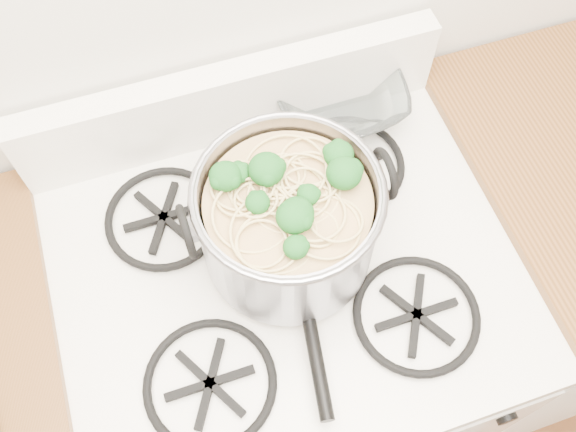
{
  "coord_description": "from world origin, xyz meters",
  "views": [
    {
      "loc": [
        -0.13,
        0.85,
        1.88
      ],
      "look_at": [
        0.01,
        1.29,
        1.03
      ],
      "focal_mm": 40.0,
      "sensor_mm": 36.0,
      "label": 1
    }
  ],
  "objects_px": {
    "gas_range": "(287,350)",
    "stock_pot": "(288,221)",
    "glass_bowl": "(338,100)",
    "spatula": "(298,261)"
  },
  "relations": [
    {
      "from": "spatula",
      "to": "stock_pot",
      "type": "bearing_deg",
      "value": 109.76
    },
    {
      "from": "glass_bowl",
      "to": "spatula",
      "type": "bearing_deg",
      "value": -121.8
    },
    {
      "from": "stock_pot",
      "to": "glass_bowl",
      "type": "relative_size",
      "value": 3.3
    },
    {
      "from": "stock_pot",
      "to": "spatula",
      "type": "relative_size",
      "value": 1.02
    },
    {
      "from": "gas_range",
      "to": "glass_bowl",
      "type": "height_order",
      "value": "glass_bowl"
    },
    {
      "from": "stock_pot",
      "to": "glass_bowl",
      "type": "distance_m",
      "value": 0.32
    },
    {
      "from": "gas_range",
      "to": "stock_pot",
      "type": "distance_m",
      "value": 0.58
    },
    {
      "from": "gas_range",
      "to": "spatula",
      "type": "height_order",
      "value": "spatula"
    },
    {
      "from": "spatula",
      "to": "glass_bowl",
      "type": "xyz_separation_m",
      "value": [
        0.18,
        0.29,
        0.0
      ]
    },
    {
      "from": "stock_pot",
      "to": "spatula",
      "type": "xyz_separation_m",
      "value": [
        0.01,
        -0.03,
        -0.08
      ]
    }
  ]
}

